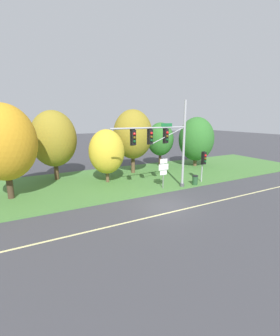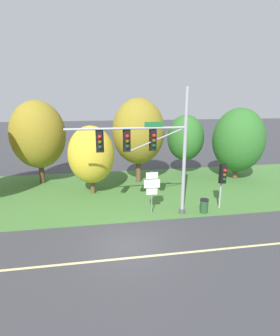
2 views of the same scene
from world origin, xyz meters
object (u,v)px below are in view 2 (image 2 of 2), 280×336
object	(u,v)px
route_sign_post	(152,187)
trash_bin	(204,206)
tree_left_of_mast	(38,135)
tree_behind_signpost	(91,155)
tree_tall_centre	(186,138)
tree_mid_verge	(138,132)
tree_right_far	(238,140)
pedestrian_signal_near_kerb	(223,177)
traffic_signal_mast	(151,147)

from	to	relation	value
route_sign_post	trash_bin	size ratio (longest dim) A/B	3.06
tree_left_of_mast	trash_bin	distance (m)	14.87
tree_left_of_mast	tree_behind_signpost	size ratio (longest dim) A/B	1.35
route_sign_post	tree_tall_centre	xyz separation A→B (m)	(5.07, 8.44, 1.77)
tree_mid_verge	tree_right_far	distance (m)	9.18
pedestrian_signal_near_kerb	tree_right_far	xyz separation A→B (m)	(4.59, 6.40, 1.35)
route_sign_post	tree_right_far	xyz separation A→B (m)	(9.36, 6.33, 1.78)
tree_mid_verge	traffic_signal_mast	bearing A→B (deg)	-93.21
tree_tall_centre	traffic_signal_mast	bearing A→B (deg)	-120.92
traffic_signal_mast	tree_behind_signpost	size ratio (longest dim) A/B	1.50
tree_right_far	trash_bin	bearing A→B (deg)	-131.18
route_sign_post	tree_left_of_mast	bearing A→B (deg)	136.20
tree_mid_verge	tree_right_far	world-z (taller)	tree_mid_verge
tree_tall_centre	trash_bin	distance (m)	9.57
tree_behind_signpost	traffic_signal_mast	bearing A→B (deg)	-52.84
pedestrian_signal_near_kerb	tree_mid_verge	xyz separation A→B (m)	(-4.54, 6.86, 2.24)
pedestrian_signal_near_kerb	traffic_signal_mast	bearing A→B (deg)	-177.19
pedestrian_signal_near_kerb	tree_tall_centre	bearing A→B (deg)	87.98
route_sign_post	tree_mid_verge	size ratio (longest dim) A/B	0.39
pedestrian_signal_near_kerb	tree_mid_verge	world-z (taller)	tree_mid_verge
tree_tall_centre	trash_bin	xyz separation A→B (m)	(-1.65, -8.89, -3.14)
tree_left_of_mast	tree_mid_verge	distance (m)	8.57
tree_left_of_mast	tree_behind_signpost	bearing A→B (deg)	-37.59
tree_left_of_mast	tree_right_far	size ratio (longest dim) A/B	1.10
tree_left_of_mast	tree_tall_centre	world-z (taller)	tree_left_of_mast
pedestrian_signal_near_kerb	trash_bin	xyz separation A→B (m)	(-1.35, -0.38, -1.80)
trash_bin	pedestrian_signal_near_kerb	bearing A→B (deg)	15.90
tree_mid_verge	tree_behind_signpost	bearing A→B (deg)	-150.32
trash_bin	tree_behind_signpost	bearing A→B (deg)	145.63
tree_right_far	tree_left_of_mast	bearing A→B (deg)	174.84
route_sign_post	tree_behind_signpost	xyz separation A→B (m)	(-3.81, 4.49, 1.27)
tree_tall_centre	tree_right_far	size ratio (longest dim) A/B	0.89
tree_behind_signpost	tree_right_far	distance (m)	13.30
tree_right_far	route_sign_post	bearing A→B (deg)	-145.92
route_sign_post	tree_left_of_mast	distance (m)	11.70
tree_mid_verge	tree_right_far	size ratio (longest dim) A/B	1.13
traffic_signal_mast	tree_left_of_mast	bearing A→B (deg)	134.52
tree_behind_signpost	tree_tall_centre	size ratio (longest dim) A/B	0.92
route_sign_post	tree_mid_verge	xyz separation A→B (m)	(0.23, 6.79, 2.67)
route_sign_post	trash_bin	bearing A→B (deg)	-7.53
tree_behind_signpost	trash_bin	bearing A→B (deg)	-34.37
traffic_signal_mast	tree_left_of_mast	distance (m)	11.55
route_sign_post	tree_mid_verge	bearing A→B (deg)	88.05
tree_tall_centre	tree_behind_signpost	bearing A→B (deg)	-156.04
route_sign_post	tree_left_of_mast	size ratio (longest dim) A/B	0.40
trash_bin	route_sign_post	bearing A→B (deg)	172.47
trash_bin	tree_right_far	bearing A→B (deg)	48.82
tree_behind_signpost	tree_mid_verge	xyz separation A→B (m)	(4.04, 2.30, 1.41)
pedestrian_signal_near_kerb	tree_behind_signpost	size ratio (longest dim) A/B	0.59
tree_right_far	traffic_signal_mast	bearing A→B (deg)	-145.11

